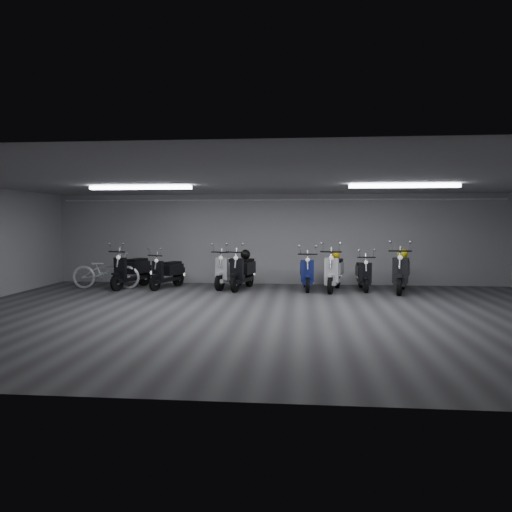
# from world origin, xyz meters

# --- Properties ---
(floor) EXTENTS (14.00, 10.00, 0.01)m
(floor) POSITION_xyz_m (0.00, 0.00, -0.01)
(floor) COLOR #3E3E40
(floor) RESTS_ON ground
(ceiling) EXTENTS (14.00, 10.00, 0.01)m
(ceiling) POSITION_xyz_m (0.00, 0.00, 2.80)
(ceiling) COLOR gray
(ceiling) RESTS_ON ground
(back_wall) EXTENTS (14.00, 0.01, 2.80)m
(back_wall) POSITION_xyz_m (0.00, 5.00, 1.40)
(back_wall) COLOR #A9A9AC
(back_wall) RESTS_ON ground
(front_wall) EXTENTS (14.00, 0.01, 2.80)m
(front_wall) POSITION_xyz_m (0.00, -5.00, 1.40)
(front_wall) COLOR #A9A9AC
(front_wall) RESTS_ON ground
(fluor_strip_left) EXTENTS (2.40, 0.18, 0.08)m
(fluor_strip_left) POSITION_xyz_m (-3.00, 1.00, 2.74)
(fluor_strip_left) COLOR white
(fluor_strip_left) RESTS_ON ceiling
(fluor_strip_right) EXTENTS (2.40, 0.18, 0.08)m
(fluor_strip_right) POSITION_xyz_m (3.00, 1.00, 2.74)
(fluor_strip_right) COLOR white
(fluor_strip_right) RESTS_ON ceiling
(conduit) EXTENTS (13.60, 0.05, 0.05)m
(conduit) POSITION_xyz_m (0.00, 4.92, 2.62)
(conduit) COLOR white
(conduit) RESTS_ON back_wall
(scooter_0) EXTENTS (1.18, 1.95, 1.38)m
(scooter_0) POSITION_xyz_m (-4.21, 3.59, 0.69)
(scooter_0) COLOR black
(scooter_0) RESTS_ON floor
(scooter_1) EXTENTS (1.12, 1.75, 1.24)m
(scooter_1) POSITION_xyz_m (-3.15, 3.65, 0.62)
(scooter_1) COLOR black
(scooter_1) RESTS_ON floor
(scooter_2) EXTENTS (1.15, 1.92, 1.35)m
(scooter_2) POSITION_xyz_m (-1.35, 3.87, 0.68)
(scooter_2) COLOR silver
(scooter_2) RESTS_ON floor
(scooter_3) EXTENTS (1.02, 1.94, 1.38)m
(scooter_3) POSITION_xyz_m (-0.93, 3.65, 0.69)
(scooter_3) COLOR black
(scooter_3) RESTS_ON floor
(scooter_4) EXTENTS (0.66, 1.79, 1.32)m
(scooter_4) POSITION_xyz_m (0.90, 3.73, 0.66)
(scooter_4) COLOR navy
(scooter_4) RESTS_ON floor
(scooter_6) EXTENTS (1.04, 2.00, 1.42)m
(scooter_6) POSITION_xyz_m (1.67, 3.57, 0.71)
(scooter_6) COLOR silver
(scooter_6) RESTS_ON floor
(scooter_8) EXTENTS (0.56, 1.63, 1.21)m
(scooter_8) POSITION_xyz_m (2.51, 3.82, 0.61)
(scooter_8) COLOR black
(scooter_8) RESTS_ON floor
(scooter_9) EXTENTS (1.16, 2.07, 1.47)m
(scooter_9) POSITION_xyz_m (3.49, 3.46, 0.73)
(scooter_9) COLOR black
(scooter_9) RESTS_ON floor
(bicycle) EXTENTS (2.00, 0.82, 1.27)m
(bicycle) POSITION_xyz_m (-4.91, 3.47, 0.63)
(bicycle) COLOR white
(bicycle) RESTS_ON floor
(helmet_0) EXTENTS (0.23, 0.23, 0.23)m
(helmet_0) POSITION_xyz_m (1.73, 3.83, 0.99)
(helmet_0) COLOR gold
(helmet_0) RESTS_ON scooter_6
(helmet_1) EXTENTS (0.29, 0.29, 0.29)m
(helmet_1) POSITION_xyz_m (-0.87, 3.90, 1.00)
(helmet_1) COLOR black
(helmet_1) RESTS_ON scooter_3
(helmet_2) EXTENTS (0.28, 0.28, 0.28)m
(helmet_2) POSITION_xyz_m (3.56, 3.72, 1.05)
(helmet_2) COLOR yellow
(helmet_2) RESTS_ON scooter_9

